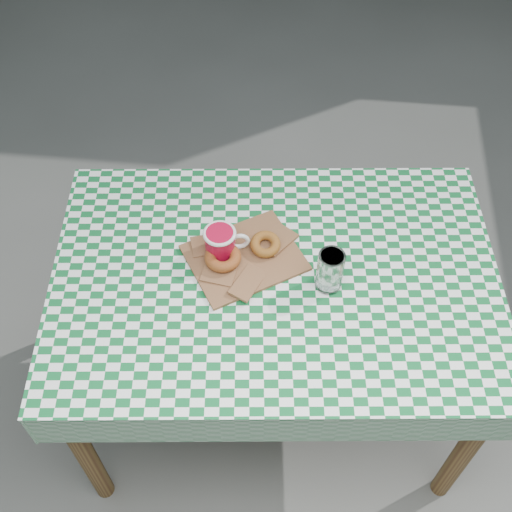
{
  "coord_description": "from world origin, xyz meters",
  "views": [
    {
      "loc": [
        0.25,
        -1.12,
        2.27
      ],
      "look_at": [
        0.13,
        0.01,
        0.79
      ],
      "focal_mm": 45.3,
      "sensor_mm": 36.0,
      "label": 1
    }
  ],
  "objects": [
    {
      "name": "tablecloth",
      "position": [
        0.19,
        -0.03,
        0.75
      ],
      "size": [
        1.39,
        1.01,
        0.01
      ],
      "primitive_type": "cube",
      "rotation": [
        0.0,
        0.0,
        0.11
      ],
      "color": "#0E5A28",
      "rests_on": "table"
    },
    {
      "name": "paper_bag",
      "position": [
        0.1,
        0.02,
        0.76
      ],
      "size": [
        0.4,
        0.38,
        0.02
      ],
      "primitive_type": "cube",
      "rotation": [
        0.0,
        0.0,
        0.57
      ],
      "color": "brown",
      "rests_on": "tablecloth"
    },
    {
      "name": "table",
      "position": [
        0.19,
        -0.03,
        0.38
      ],
      "size": [
        1.37,
        0.99,
        0.75
      ],
      "primitive_type": "cube",
      "rotation": [
        0.0,
        0.0,
        0.11
      ],
      "color": "#53321C",
      "rests_on": "ground"
    },
    {
      "name": "drinking_glass",
      "position": [
        0.34,
        -0.05,
        0.82
      ],
      "size": [
        0.09,
        0.09,
        0.14
      ],
      "primitive_type": "cylinder",
      "rotation": [
        0.0,
        0.0,
        0.26
      ],
      "color": "silver",
      "rests_on": "tablecloth"
    },
    {
      "name": "bagel_front",
      "position": [
        0.04,
        -0.0,
        0.79
      ],
      "size": [
        0.14,
        0.14,
        0.03
      ],
      "primitive_type": "torus",
      "rotation": [
        0.0,
        0.0,
        0.49
      ],
      "color": "#974B1F",
      "rests_on": "paper_bag"
    },
    {
      "name": "coffee_mug",
      "position": [
        0.02,
        0.03,
        0.81
      ],
      "size": [
        0.22,
        0.22,
        0.1
      ],
      "primitive_type": null,
      "rotation": [
        0.0,
        0.0,
        0.24
      ],
      "color": "#A00A27",
      "rests_on": "tablecloth"
    },
    {
      "name": "ground",
      "position": [
        0.0,
        0.0,
        0.0
      ],
      "size": [
        60.0,
        60.0,
        0.0
      ],
      "primitive_type": "plane",
      "color": "#50504B",
      "rests_on": "ground"
    },
    {
      "name": "bagel_back",
      "position": [
        0.15,
        0.06,
        0.79
      ],
      "size": [
        0.09,
        0.09,
        0.03
      ],
      "primitive_type": "torus",
      "rotation": [
        0.0,
        0.0,
        0.06
      ],
      "color": "brown",
      "rests_on": "paper_bag"
    }
  ]
}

